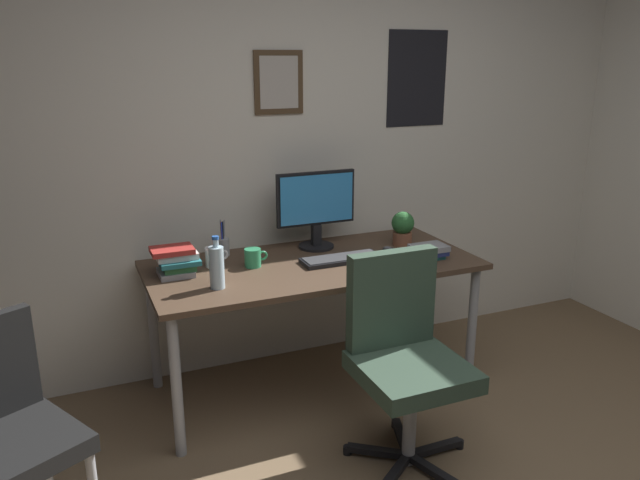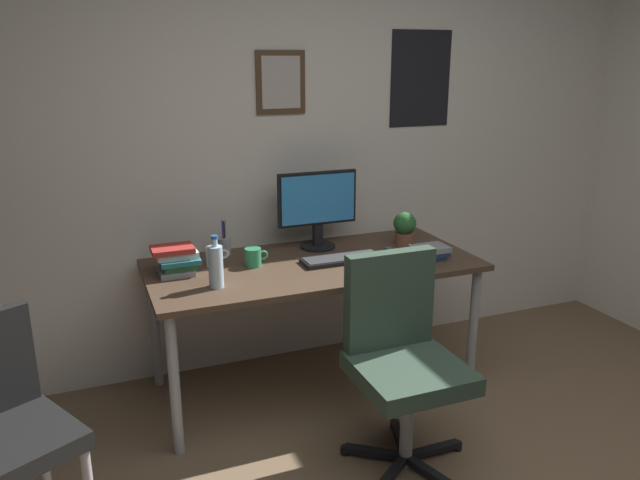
{
  "view_description": "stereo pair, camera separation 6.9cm",
  "coord_description": "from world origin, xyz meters",
  "px_view_note": "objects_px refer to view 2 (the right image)",
  "views": [
    {
      "loc": [
        -1.37,
        -1.18,
        1.77
      ],
      "look_at": [
        -0.2,
        1.57,
        0.88
      ],
      "focal_mm": 34.68,
      "sensor_mm": 36.0,
      "label": 1
    },
    {
      "loc": [
        -1.31,
        -1.21,
        1.77
      ],
      "look_at": [
        -0.2,
        1.57,
        0.88
      ],
      "focal_mm": 34.68,
      "sensor_mm": 36.0,
      "label": 2
    }
  ],
  "objects_px": {
    "monitor": "(317,206)",
    "book_stack_right": "(177,260)",
    "coffee_mug_near": "(253,257)",
    "potted_plant": "(405,228)",
    "side_chair": "(0,421)",
    "pen_cup": "(224,245)",
    "book_stack_left": "(429,252)",
    "computer_mouse": "(391,251)",
    "coffee_mug_far": "(214,256)",
    "office_chair": "(401,351)",
    "keyboard": "(342,259)",
    "water_bottle": "(216,266)"
  },
  "relations": [
    {
      "from": "monitor",
      "to": "book_stack_right",
      "type": "xyz_separation_m",
      "value": [
        -0.81,
        -0.15,
        -0.17
      ]
    },
    {
      "from": "coffee_mug_near",
      "to": "potted_plant",
      "type": "distance_m",
      "value": 0.91
    },
    {
      "from": "side_chair",
      "to": "coffee_mug_near",
      "type": "xyz_separation_m",
      "value": [
        1.16,
        0.69,
        0.28
      ]
    },
    {
      "from": "potted_plant",
      "to": "pen_cup",
      "type": "bearing_deg",
      "value": 168.2
    },
    {
      "from": "pen_cup",
      "to": "book_stack_left",
      "type": "xyz_separation_m",
      "value": [
        1.0,
        -0.48,
        -0.02
      ]
    },
    {
      "from": "coffee_mug_near",
      "to": "pen_cup",
      "type": "height_order",
      "value": "pen_cup"
    },
    {
      "from": "monitor",
      "to": "computer_mouse",
      "type": "relative_size",
      "value": 4.18
    },
    {
      "from": "side_chair",
      "to": "pen_cup",
      "type": "relative_size",
      "value": 4.38
    },
    {
      "from": "coffee_mug_far",
      "to": "pen_cup",
      "type": "xyz_separation_m",
      "value": [
        0.09,
        0.16,
        0.0
      ]
    },
    {
      "from": "office_chair",
      "to": "pen_cup",
      "type": "xyz_separation_m",
      "value": [
        -0.54,
        1.02,
        0.26
      ]
    },
    {
      "from": "computer_mouse",
      "to": "coffee_mug_far",
      "type": "bearing_deg",
      "value": 169.98
    },
    {
      "from": "monitor",
      "to": "keyboard",
      "type": "relative_size",
      "value": 1.07
    },
    {
      "from": "computer_mouse",
      "to": "water_bottle",
      "type": "distance_m",
      "value": 1.01
    },
    {
      "from": "office_chair",
      "to": "keyboard",
      "type": "height_order",
      "value": "office_chair"
    },
    {
      "from": "pen_cup",
      "to": "office_chair",
      "type": "bearing_deg",
      "value": -62.26
    },
    {
      "from": "coffee_mug_near",
      "to": "office_chair",
      "type": "bearing_deg",
      "value": -60.41
    },
    {
      "from": "coffee_mug_far",
      "to": "book_stack_right",
      "type": "xyz_separation_m",
      "value": [
        -0.2,
        -0.05,
        0.02
      ]
    },
    {
      "from": "monitor",
      "to": "coffee_mug_far",
      "type": "relative_size",
      "value": 3.76
    },
    {
      "from": "coffee_mug_near",
      "to": "coffee_mug_far",
      "type": "xyz_separation_m",
      "value": [
        -0.19,
        0.08,
        0.0
      ]
    },
    {
      "from": "monitor",
      "to": "pen_cup",
      "type": "xyz_separation_m",
      "value": [
        -0.52,
        0.06,
        -0.19
      ]
    },
    {
      "from": "coffee_mug_far",
      "to": "potted_plant",
      "type": "xyz_separation_m",
      "value": [
        1.09,
        -0.05,
        0.05
      ]
    },
    {
      "from": "office_chair",
      "to": "coffee_mug_far",
      "type": "bearing_deg",
      "value": 126.11
    },
    {
      "from": "computer_mouse",
      "to": "coffee_mug_near",
      "type": "relative_size",
      "value": 0.89
    },
    {
      "from": "keyboard",
      "to": "coffee_mug_far",
      "type": "height_order",
      "value": "coffee_mug_far"
    },
    {
      "from": "potted_plant",
      "to": "water_bottle",
      "type": "bearing_deg",
      "value": -167.03
    },
    {
      "from": "coffee_mug_near",
      "to": "book_stack_right",
      "type": "distance_m",
      "value": 0.39
    },
    {
      "from": "coffee_mug_far",
      "to": "pen_cup",
      "type": "bearing_deg",
      "value": 60.85
    },
    {
      "from": "coffee_mug_far",
      "to": "book_stack_left",
      "type": "xyz_separation_m",
      "value": [
        1.09,
        -0.32,
        -0.01
      ]
    },
    {
      "from": "computer_mouse",
      "to": "pen_cup",
      "type": "relative_size",
      "value": 0.55
    },
    {
      "from": "monitor",
      "to": "potted_plant",
      "type": "relative_size",
      "value": 2.36
    },
    {
      "from": "book_stack_right",
      "to": "monitor",
      "type": "bearing_deg",
      "value": 10.73
    },
    {
      "from": "potted_plant",
      "to": "book_stack_left",
      "type": "distance_m",
      "value": 0.28
    },
    {
      "from": "coffee_mug_near",
      "to": "coffee_mug_far",
      "type": "bearing_deg",
      "value": 156.23
    },
    {
      "from": "coffee_mug_far",
      "to": "book_stack_right",
      "type": "height_order",
      "value": "book_stack_right"
    },
    {
      "from": "office_chair",
      "to": "pen_cup",
      "type": "relative_size",
      "value": 4.75
    },
    {
      "from": "office_chair",
      "to": "book_stack_right",
      "type": "xyz_separation_m",
      "value": [
        -0.83,
        0.81,
        0.27
      ]
    },
    {
      "from": "keyboard",
      "to": "coffee_mug_near",
      "type": "distance_m",
      "value": 0.47
    },
    {
      "from": "water_bottle",
      "to": "book_stack_right",
      "type": "height_order",
      "value": "water_bottle"
    },
    {
      "from": "office_chair",
      "to": "book_stack_left",
      "type": "relative_size",
      "value": 4.86
    },
    {
      "from": "coffee_mug_far",
      "to": "pen_cup",
      "type": "height_order",
      "value": "pen_cup"
    },
    {
      "from": "monitor",
      "to": "book_stack_right",
      "type": "distance_m",
      "value": 0.85
    },
    {
      "from": "office_chair",
      "to": "side_chair",
      "type": "relative_size",
      "value": 1.09
    },
    {
      "from": "computer_mouse",
      "to": "coffee_mug_near",
      "type": "distance_m",
      "value": 0.76
    },
    {
      "from": "office_chair",
      "to": "keyboard",
      "type": "relative_size",
      "value": 2.21
    },
    {
      "from": "computer_mouse",
      "to": "book_stack_right",
      "type": "xyz_separation_m",
      "value": [
        -1.14,
        0.11,
        0.05
      ]
    },
    {
      "from": "keyboard",
      "to": "book_stack_right",
      "type": "distance_m",
      "value": 0.85
    },
    {
      "from": "office_chair",
      "to": "coffee_mug_far",
      "type": "relative_size",
      "value": 7.77
    },
    {
      "from": "coffee_mug_near",
      "to": "potted_plant",
      "type": "xyz_separation_m",
      "value": [
        0.9,
        0.04,
        0.06
      ]
    },
    {
      "from": "computer_mouse",
      "to": "book_stack_left",
      "type": "height_order",
      "value": "book_stack_left"
    },
    {
      "from": "computer_mouse",
      "to": "potted_plant",
      "type": "relative_size",
      "value": 0.56
    }
  ]
}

